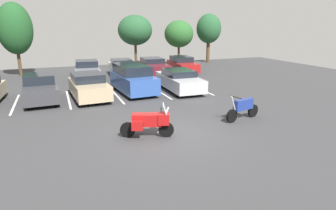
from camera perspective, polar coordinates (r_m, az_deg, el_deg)
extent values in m
cube|color=#38383A|center=(11.99, -0.13, -5.99)|extent=(44.00, 44.00, 0.10)
cylinder|color=black|center=(11.61, -0.35, -4.85)|extent=(0.61, 0.33, 0.61)
cylinder|color=black|center=(11.70, -7.91, -4.84)|extent=(0.61, 0.33, 0.61)
cube|color=#A51414|center=(11.49, -4.19, -2.90)|extent=(1.22, 0.79, 0.48)
cylinder|color=#B2B2B7|center=(11.47, -0.96, -2.99)|extent=(0.49, 0.24, 1.08)
cylinder|color=black|center=(11.34, -1.37, -0.88)|extent=(0.25, 0.59, 0.04)
cube|color=#A51414|center=(11.45, -0.86, -2.66)|extent=(0.58, 0.61, 0.43)
cube|color=#B2C1CC|center=(11.33, -0.61, -0.68)|extent=(0.31, 0.47, 0.39)
cube|color=#A51414|center=(11.88, -5.74, -2.91)|extent=(0.50, 0.38, 0.36)
cube|color=#A51414|center=(11.23, -6.04, -4.04)|extent=(0.50, 0.38, 0.36)
cylinder|color=black|center=(13.59, 12.41, -2.11)|extent=(0.63, 0.26, 0.62)
cylinder|color=black|center=(14.66, 16.30, -1.08)|extent=(0.63, 0.26, 0.62)
cube|color=navy|center=(14.00, 14.55, 0.09)|extent=(1.13, 0.53, 0.49)
cylinder|color=#B2B2B7|center=(13.56, 12.85, -0.41)|extent=(0.50, 0.18, 1.09)
cylinder|color=black|center=(13.51, 13.20, 1.49)|extent=(0.18, 0.61, 0.04)
cube|color=silver|center=(18.56, -27.79, 0.21)|extent=(0.12, 4.66, 0.01)
cube|color=silver|center=(18.43, -18.91, 1.09)|extent=(0.12, 4.66, 0.01)
cube|color=silver|center=(18.74, -10.12, 1.94)|extent=(0.12, 4.66, 0.01)
cube|color=silver|center=(19.48, -1.79, 2.69)|extent=(0.12, 4.66, 0.01)
cube|color=silver|center=(20.60, 5.80, 3.34)|extent=(0.12, 4.66, 0.01)
cylinder|color=black|center=(20.25, -29.66, 2.15)|extent=(0.27, 0.73, 0.71)
cube|color=#38383D|center=(18.48, -23.79, 2.61)|extent=(2.08, 4.49, 0.79)
cube|color=black|center=(18.76, -24.06, 4.78)|extent=(1.78, 2.10, 0.51)
cylinder|color=black|center=(17.12, -20.96, 1.02)|extent=(0.27, 0.71, 0.70)
cylinder|color=black|center=(17.10, -26.05, 0.43)|extent=(0.27, 0.71, 0.70)
cylinder|color=black|center=(20.02, -21.69, 2.96)|extent=(0.27, 0.71, 0.70)
cylinder|color=black|center=(20.00, -26.05, 2.46)|extent=(0.27, 0.71, 0.70)
cube|color=tan|center=(18.10, -15.21, 3.15)|extent=(2.13, 4.32, 0.81)
cube|color=black|center=(18.23, -15.50, 5.29)|extent=(1.86, 2.28, 0.48)
cylinder|color=black|center=(16.94, -11.60, 1.54)|extent=(0.26, 0.68, 0.66)
cylinder|color=black|center=(16.67, -16.98, 0.94)|extent=(0.26, 0.68, 0.66)
cylinder|color=black|center=(19.68, -13.58, 3.37)|extent=(0.26, 0.68, 0.66)
cylinder|color=black|center=(19.44, -18.24, 2.87)|extent=(0.26, 0.68, 0.66)
cube|color=#2D519E|center=(19.15, -6.79, 4.52)|extent=(2.22, 4.65, 1.00)
cube|color=black|center=(19.29, -7.15, 7.00)|extent=(1.97, 3.17, 0.60)
cylinder|color=black|center=(18.10, -2.70, 2.71)|extent=(0.26, 0.65, 0.64)
cylinder|color=black|center=(17.55, -7.69, 2.17)|extent=(0.26, 0.65, 0.64)
cylinder|color=black|center=(20.91, -5.96, 4.41)|extent=(0.26, 0.65, 0.64)
cylinder|color=black|center=(20.44, -10.35, 3.97)|extent=(0.26, 0.65, 0.64)
cube|color=#B7B7BC|center=(19.66, 2.22, 4.60)|extent=(2.01, 4.85, 0.79)
cube|color=black|center=(19.67, 2.11, 6.37)|extent=(1.79, 2.33, 0.41)
cylinder|color=black|center=(18.58, 6.39, 2.98)|extent=(0.24, 0.65, 0.64)
cylinder|color=black|center=(17.95, 1.75, 2.62)|extent=(0.24, 0.65, 0.64)
cylinder|color=black|center=(21.50, 2.60, 4.79)|extent=(0.24, 0.65, 0.64)
cylinder|color=black|center=(20.95, -1.49, 4.51)|extent=(0.24, 0.65, 0.64)
cube|color=slate|center=(24.76, -15.52, 6.32)|extent=(2.22, 4.77, 0.75)
cube|color=black|center=(25.07, -15.65, 7.86)|extent=(1.87, 2.09, 0.50)
cylinder|color=black|center=(23.28, -13.34, 5.27)|extent=(0.27, 0.70, 0.68)
cylinder|color=black|center=(23.24, -17.33, 4.97)|extent=(0.27, 0.70, 0.68)
cylinder|color=black|center=(26.39, -13.84, 6.43)|extent=(0.27, 0.70, 0.68)
cylinder|color=black|center=(26.35, -17.36, 6.16)|extent=(0.27, 0.70, 0.68)
cube|color=white|center=(25.31, -9.03, 6.95)|extent=(2.09, 4.61, 0.78)
cube|color=black|center=(25.39, -9.14, 8.36)|extent=(1.76, 2.13, 0.44)
cylinder|color=black|center=(23.98, -6.68, 5.91)|extent=(0.27, 0.72, 0.71)
cylinder|color=black|center=(23.76, -10.26, 5.68)|extent=(0.27, 0.72, 0.71)
cylinder|color=black|center=(26.96, -7.89, 6.94)|extent=(0.27, 0.72, 0.71)
cylinder|color=black|center=(26.76, -11.08, 6.74)|extent=(0.27, 0.72, 0.71)
cube|color=maroon|center=(26.17, -2.86, 7.36)|extent=(2.18, 4.81, 0.80)
cube|color=black|center=(26.47, -3.11, 8.77)|extent=(1.88, 2.22, 0.42)
cylinder|color=black|center=(24.94, -0.02, 6.29)|extent=(0.25, 0.63, 0.62)
cylinder|color=black|center=(24.48, -3.74, 6.08)|extent=(0.25, 0.63, 0.62)
cylinder|color=black|center=(27.96, -2.08, 7.30)|extent=(0.25, 0.63, 0.62)
cylinder|color=black|center=(27.55, -5.43, 7.12)|extent=(0.25, 0.63, 0.62)
cube|color=maroon|center=(27.31, 2.86, 7.67)|extent=(2.14, 4.59, 0.74)
cube|color=black|center=(27.57, 2.62, 9.03)|extent=(1.82, 2.38, 0.48)
cylinder|color=black|center=(26.21, 5.54, 6.72)|extent=(0.27, 0.68, 0.66)
cylinder|color=black|center=(25.68, 2.37, 6.60)|extent=(0.27, 0.68, 0.66)
cylinder|color=black|center=(29.01, 3.28, 7.63)|extent=(0.27, 0.68, 0.66)
cylinder|color=black|center=(28.53, 0.38, 7.52)|extent=(0.27, 0.68, 0.66)
cylinder|color=#4C3823|center=(32.75, 2.10, 9.61)|extent=(0.24, 0.24, 1.84)
ellipsoid|color=#285B28|center=(32.58, 2.14, 13.75)|extent=(3.14, 3.14, 2.89)
cylinder|color=#4C3823|center=(28.12, -27.03, 6.94)|extent=(0.26, 0.26, 1.86)
ellipsoid|color=#1E4C23|center=(27.91, -27.82, 13.11)|extent=(2.80, 2.80, 4.23)
cylinder|color=#4C3823|center=(34.57, 7.82, 10.08)|extent=(0.39, 0.39, 2.19)
ellipsoid|color=#23512D|center=(34.42, 7.99, 14.61)|extent=(2.79, 2.79, 3.28)
cylinder|color=#4C3823|center=(31.50, -6.33, 9.58)|extent=(0.27, 0.27, 2.17)
ellipsoid|color=#23512D|center=(31.34, -6.47, 14.36)|extent=(3.55, 3.55, 3.08)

